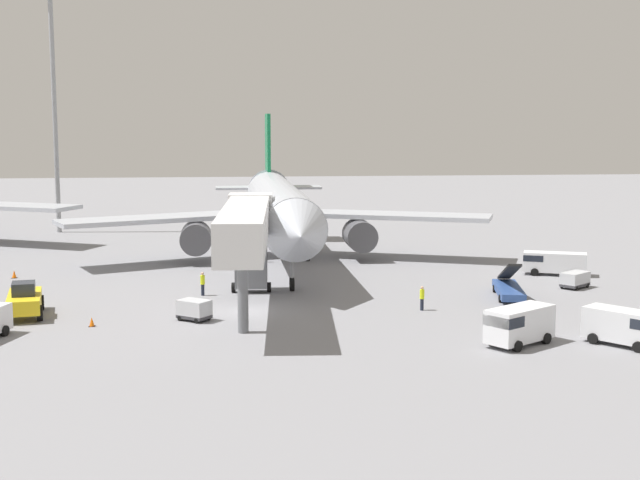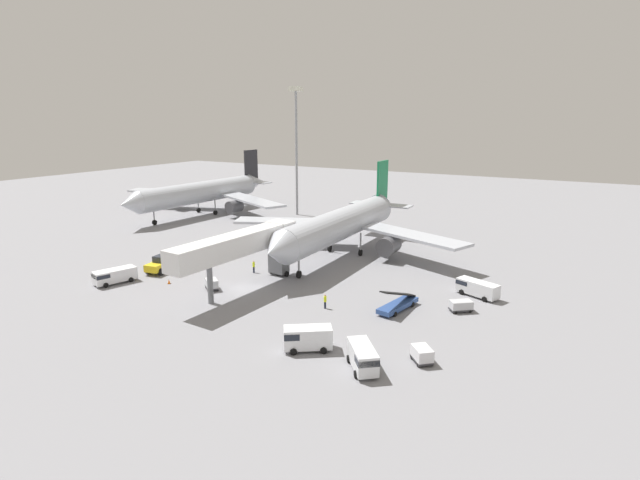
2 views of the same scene
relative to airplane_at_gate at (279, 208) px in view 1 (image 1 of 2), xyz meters
The scene contains 15 objects.
ground_plane 22.60m from the airplane_at_gate, 99.98° to the right, with size 300.00×300.00×0.00m, color gray.
airplane_at_gate is the anchor object (origin of this frame).
jet_bridge 22.13m from the airplane_at_gate, 99.15° to the right, with size 4.59×21.51×7.87m.
pushback_tug 29.22m from the airplane_at_gate, 131.42° to the right, with size 3.29×5.89×2.49m.
belt_loader_truck 25.52m from the airplane_at_gate, 47.93° to the right, with size 3.00×6.87×3.18m.
service_van_outer_right 25.93m from the airplane_at_gate, 21.30° to the right, with size 5.73×3.67×2.02m.
service_van_rear_left 35.61m from the airplane_at_gate, 68.74° to the right, with size 4.97×4.28×2.35m.
service_van_far_right 39.16m from the airplane_at_gate, 60.29° to the right, with size 4.44×4.85×2.21m.
baggage_cart_mid_center 25.64m from the airplane_at_gate, 106.63° to the right, with size 2.54×2.41×1.43m.
baggage_cart_rear_right 28.45m from the airplane_at_gate, 33.34° to the right, with size 2.87×2.70×1.32m.
ground_crew_worker_foreground 24.71m from the airplane_at_gate, 68.00° to the right, with size 0.36×0.36×1.77m.
ground_crew_worker_midground 17.46m from the airplane_at_gate, 114.00° to the right, with size 0.49×0.49×1.86m.
safety_cone_alpha 24.75m from the airplane_at_gate, 165.61° to the right, with size 0.45×0.45×0.69m.
safety_cone_bravo 29.32m from the airplane_at_gate, 118.95° to the right, with size 0.41×0.41×0.64m.
apron_light_mast 39.18m from the airplane_at_gate, 134.52° to the left, with size 2.40×2.40×29.01m.
Camera 1 is at (-0.88, -63.00, 13.81)m, focal length 49.84 mm.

